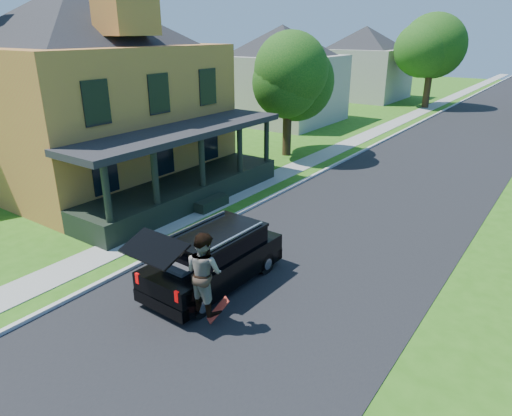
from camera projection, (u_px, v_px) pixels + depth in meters
The scene contains 13 objects.
ground at pixel (219, 327), 11.22m from camera, with size 140.00×140.00×0.00m, color #2C6313.
street at pixel (440, 156), 26.39m from camera, with size 8.00×120.00×0.02m, color black.
curb at pixel (373, 146), 28.58m from camera, with size 0.15×120.00×0.12m, color #B0B0AB.
sidewalk at pixel (351, 143), 29.42m from camera, with size 1.30×120.00×0.03m, color gray.
front_walk at pixel (143, 189), 20.90m from camera, with size 6.50×1.20×0.03m, color gray.
main_house at pixel (84, 74), 20.89m from camera, with size 15.56×15.56×10.10m.
neighbor_house_mid at pixel (282, 66), 35.19m from camera, with size 12.78×12.78×8.30m.
neighbor_house_far at pixel (364, 57), 47.33m from camera, with size 12.78×12.78×8.30m.
black_suv at pixel (214, 259), 12.81m from camera, with size 1.89×4.68×2.16m.
skateboarder at pixel (204, 272), 10.76m from camera, with size 1.06×0.86×2.02m.
skateboard at pixel (218, 311), 11.19m from camera, with size 0.53×0.43×0.68m.
tree_left_mid at pixel (288, 74), 25.10m from camera, with size 5.15×5.28×6.89m.
tree_left_far at pixel (433, 40), 40.69m from camera, with size 5.89×5.65×9.01m.
Camera 1 is at (6.19, -7.11, 6.82)m, focal length 32.00 mm.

